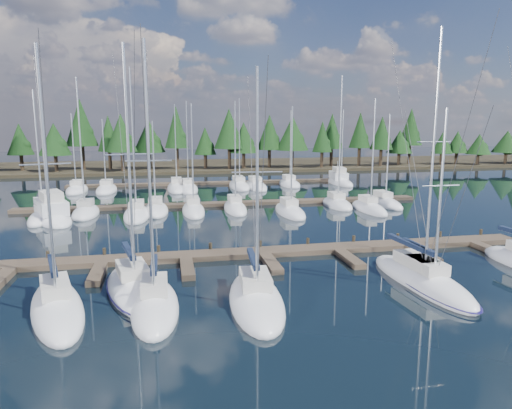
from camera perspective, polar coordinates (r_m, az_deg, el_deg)
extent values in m
plane|color=black|center=(47.42, -2.15, -2.22)|extent=(260.00, 260.00, 0.00)
cube|color=#2D2619|center=(106.45, -7.20, 4.82)|extent=(220.00, 30.00, 0.60)
cube|color=#4E4030|center=(35.93, 0.85, -5.98)|extent=(44.00, 2.00, 0.40)
cube|color=#4E4030|center=(34.12, -29.37, -8.23)|extent=(0.90, 4.00, 0.40)
cube|color=#4E4030|center=(32.71, -19.25, -8.22)|extent=(0.90, 4.00, 0.40)
cube|color=#4E4030|center=(32.37, -8.58, -7.94)|extent=(0.90, 4.00, 0.40)
cube|color=#4E4030|center=(33.13, 1.93, -7.40)|extent=(0.90, 4.00, 0.40)
cube|color=#4E4030|center=(34.91, 11.63, -6.68)|extent=(0.90, 4.00, 0.40)
cube|color=#4E4030|center=(37.59, 20.15, -5.89)|extent=(0.90, 4.00, 0.40)
cube|color=#4E4030|center=(40.97, 27.39, -5.11)|extent=(0.90, 4.00, 0.40)
cylinder|color=#2E2619|center=(37.17, -24.56, -5.98)|extent=(0.26, 0.26, 0.90)
cylinder|color=#2E2619|center=(36.43, -18.40, -5.88)|extent=(0.26, 0.26, 0.90)
cylinder|color=#2E2619|center=(36.11, -12.07, -5.72)|extent=(0.26, 0.26, 0.90)
cylinder|color=#2E2619|center=(36.24, -5.71, -5.48)|extent=(0.26, 0.26, 0.90)
cylinder|color=#2E2619|center=(36.80, 0.53, -5.18)|extent=(0.26, 0.26, 0.90)
cylinder|color=#2E2619|center=(37.78, 6.50, -4.84)|extent=(0.26, 0.26, 0.90)
cylinder|color=#2E2619|center=(39.15, 12.11, -4.47)|extent=(0.26, 0.26, 0.90)
cylinder|color=#2E2619|center=(40.86, 17.29, -4.09)|extent=(0.26, 0.26, 0.90)
cylinder|color=#2E2619|center=(42.88, 22.01, -3.71)|extent=(0.26, 0.26, 0.90)
cylinder|color=#2E2619|center=(45.17, 26.28, -3.35)|extent=(0.26, 0.26, 0.90)
cube|color=#4E4030|center=(57.09, -3.71, 0.11)|extent=(50.00, 1.80, 0.40)
cube|color=#4E4030|center=(76.74, -5.64, 2.69)|extent=(46.00, 1.80, 0.40)
ellipsoid|color=silver|center=(27.71, -23.58, -12.02)|extent=(5.09, 9.71, 1.90)
cube|color=beige|center=(27.73, -23.82, -9.36)|extent=(2.22, 3.27, 0.70)
cylinder|color=silver|center=(25.48, -24.70, 3.15)|extent=(0.20, 0.20, 13.02)
cylinder|color=silver|center=(28.57, -24.06, -7.23)|extent=(1.23, 3.99, 0.12)
cube|color=#121B32|center=(28.53, -24.09, -6.94)|extent=(1.40, 3.87, 0.30)
cylinder|color=silver|center=(25.42, -24.81, 4.61)|extent=(2.32, 0.72, 0.07)
cylinder|color=#3F3F44|center=(23.50, -24.47, 2.28)|extent=(1.12, 3.90, 13.33)
cylinder|color=#3F3F44|center=(27.96, -24.89, 3.38)|extent=(1.38, 4.80, 13.33)
ellipsoid|color=silver|center=(29.23, -14.98, -10.31)|extent=(4.89, 9.24, 1.90)
cube|color=beige|center=(29.26, -15.23, -7.82)|extent=(2.24, 3.11, 0.70)
cylinder|color=silver|center=(27.11, -15.58, 4.64)|extent=(0.19, 0.19, 13.54)
cylinder|color=silver|center=(30.04, -15.61, -5.87)|extent=(0.97, 3.80, 0.12)
cube|color=#121B32|center=(30.00, -15.62, -5.59)|extent=(1.16, 3.68, 0.30)
cylinder|color=silver|center=(27.06, -15.65, 6.07)|extent=(2.67, 0.67, 0.07)
cylinder|color=#3F3F44|center=(25.27, -14.93, 3.95)|extent=(0.87, 3.72, 13.85)
cylinder|color=#3F3F44|center=(29.42, -16.24, 4.73)|extent=(1.06, 4.58, 13.85)
ellipsoid|color=#130D45|center=(29.21, -14.99, -10.18)|extent=(5.09, 9.61, 0.18)
ellipsoid|color=silver|center=(26.33, -12.50, -12.55)|extent=(2.64, 7.85, 1.90)
cube|color=beige|center=(26.26, -12.59, -9.80)|extent=(1.44, 2.51, 0.70)
cylinder|color=silver|center=(24.07, -13.21, 3.78)|extent=(0.16, 0.16, 13.29)
cylinder|color=silver|center=(26.91, -12.62, -7.62)|extent=(0.14, 3.45, 0.12)
cube|color=#121B32|center=(26.87, -12.63, -7.32)|extent=(0.37, 3.29, 0.30)
cylinder|color=silver|center=(24.00, -13.27, 5.35)|extent=(2.33, 0.08, 0.07)
cylinder|color=#3F3F44|center=(22.41, -13.31, 2.93)|extent=(0.05, 3.40, 13.60)
cylinder|color=#3F3F44|center=(26.15, -13.06, 3.95)|extent=(0.05, 4.18, 13.60)
ellipsoid|color=silver|center=(26.58, 0.02, -12.07)|extent=(3.68, 9.24, 1.90)
cube|color=beige|center=(26.57, -0.10, -9.31)|extent=(1.87, 3.01, 0.70)
cylinder|color=silver|center=(24.35, 0.14, 2.67)|extent=(0.17, 0.17, 12.07)
cylinder|color=silver|center=(27.35, -0.37, -7.07)|extent=(0.41, 3.98, 0.12)
cube|color=#121B32|center=(27.31, -0.37, -6.77)|extent=(0.63, 3.81, 0.30)
cylinder|color=silver|center=(24.28, 0.15, 4.08)|extent=(2.71, 0.27, 0.07)
cylinder|color=#3F3F44|center=(22.46, 0.75, 1.64)|extent=(0.32, 3.91, 12.38)
cylinder|color=#3F3F44|center=(26.73, -0.48, 3.03)|extent=(0.39, 4.81, 12.38)
ellipsoid|color=silver|center=(31.00, 20.88, -9.45)|extent=(2.76, 8.93, 1.90)
cube|color=beige|center=(30.99, 20.58, -7.10)|extent=(1.50, 2.86, 0.70)
cylinder|color=silver|center=(29.24, 22.07, 1.22)|extent=(0.16, 0.16, 10.07)
cylinder|color=silver|center=(31.66, 19.65, -5.27)|extent=(0.14, 3.92, 0.12)
cube|color=#121B32|center=(31.62, 19.66, -5.01)|extent=(0.37, 3.75, 0.30)
cylinder|color=silver|center=(29.17, 22.14, 2.19)|extent=(2.44, 0.08, 0.07)
cylinder|color=#3F3F44|center=(27.71, 24.21, 0.29)|extent=(0.05, 3.86, 10.38)
cylinder|color=#3F3F44|center=(31.24, 19.69, 1.63)|extent=(0.06, 4.75, 10.38)
ellipsoid|color=#130D45|center=(30.98, 20.89, -9.33)|extent=(2.87, 9.29, 0.18)
ellipsoid|color=silver|center=(31.70, 19.74, -8.94)|extent=(3.31, 10.19, 1.90)
cube|color=beige|center=(31.73, 19.35, -6.63)|extent=(1.65, 3.30, 0.70)
cylinder|color=silver|center=(29.70, 21.25, 5.90)|extent=(0.17, 0.17, 14.69)
cylinder|color=silver|center=(32.48, 18.23, -4.80)|extent=(0.45, 4.41, 0.12)
cube|color=#121B32|center=(32.44, 18.25, -4.54)|extent=(0.66, 4.23, 0.30)
cylinder|color=silver|center=(29.66, 21.34, 7.31)|extent=(2.32, 0.24, 0.07)
cylinder|color=#3F3F44|center=(28.01, 23.85, 5.19)|extent=(0.35, 4.33, 15.00)
cylinder|color=#3F3F44|center=(31.88, 18.40, 6.05)|extent=(0.42, 5.33, 15.00)
ellipsoid|color=silver|center=(54.05, -24.92, -1.47)|extent=(2.60, 9.05, 1.90)
cube|color=beige|center=(54.27, -24.90, -0.14)|extent=(1.43, 2.90, 0.70)
cylinder|color=silver|center=(52.74, -25.62, 6.01)|extent=(0.16, 0.16, 12.50)
ellipsoid|color=silver|center=(54.43, -20.50, -1.09)|extent=(2.77, 7.39, 1.90)
cube|color=beige|center=(54.58, -20.51, 0.22)|extent=(1.52, 2.37, 0.70)
cylinder|color=silver|center=(53.17, -21.09, 7.13)|extent=(0.16, 0.16, 13.94)
ellipsoid|color=silver|center=(51.80, -14.68, -1.32)|extent=(2.76, 8.97, 1.90)
cube|color=beige|center=(52.02, -14.72, 0.07)|extent=(1.52, 2.87, 0.70)
cylinder|color=silver|center=(50.39, -15.14, 7.84)|extent=(0.16, 0.16, 14.85)
ellipsoid|color=silver|center=(53.68, -12.42, -0.82)|extent=(2.82, 7.90, 1.90)
cube|color=beige|center=(53.85, -12.46, 0.51)|extent=(1.55, 2.53, 0.70)
cylinder|color=silver|center=(52.52, -12.66, 5.05)|extent=(0.16, 0.16, 9.40)
ellipsoid|color=silver|center=(53.04, -7.83, -0.81)|extent=(2.52, 8.86, 1.90)
cube|color=beige|center=(53.26, -7.89, 0.55)|extent=(1.38, 2.83, 0.70)
cylinder|color=silver|center=(51.75, -7.98, 6.17)|extent=(0.16, 0.16, 11.29)
ellipsoid|color=silver|center=(53.79, -2.63, -0.57)|extent=(2.46, 8.29, 1.90)
cube|color=beige|center=(53.98, -2.70, 0.76)|extent=(1.35, 2.65, 0.70)
cylinder|color=silver|center=(52.53, -2.62, 6.49)|extent=(0.16, 0.16, 11.60)
ellipsoid|color=silver|center=(51.93, 4.26, -0.98)|extent=(2.69, 8.59, 1.90)
cube|color=beige|center=(52.12, 4.16, 0.41)|extent=(1.48, 2.75, 0.70)
cylinder|color=silver|center=(50.66, 4.49, 5.94)|extent=(0.16, 0.16, 10.92)
ellipsoid|color=silver|center=(57.17, 10.10, -0.07)|extent=(2.81, 7.14, 1.90)
cube|color=beige|center=(57.30, 10.01, 1.17)|extent=(1.55, 2.28, 0.70)
cylinder|color=silver|center=(55.97, 10.49, 8.12)|extent=(0.16, 0.16, 14.63)
ellipsoid|color=silver|center=(55.08, 13.94, -0.61)|extent=(2.43, 8.14, 1.90)
cube|color=beige|center=(55.24, 13.82, 0.69)|extent=(1.34, 2.60, 0.70)
cylinder|color=silver|center=(53.88, 14.44, 6.42)|extent=(0.16, 0.16, 11.87)
ellipsoid|color=silver|center=(59.40, 15.70, 0.09)|extent=(2.60, 8.40, 1.90)
cube|color=beige|center=(59.58, 15.58, 1.30)|extent=(1.43, 2.69, 0.70)
cylinder|color=silver|center=(58.31, 16.17, 5.79)|extent=(0.16, 0.16, 10.22)
ellipsoid|color=silver|center=(73.20, -21.47, 1.62)|extent=(2.89, 8.18, 1.90)
cube|color=beige|center=(73.44, -21.47, 2.59)|extent=(1.59, 2.62, 0.70)
cylinder|color=silver|center=(72.21, -21.84, 6.36)|extent=(0.16, 0.16, 10.49)
ellipsoid|color=silver|center=(71.89, -18.17, 1.68)|extent=(2.92, 8.50, 1.90)
cube|color=beige|center=(72.15, -18.19, 2.67)|extent=(1.61, 2.72, 0.70)
cylinder|color=silver|center=(70.89, -18.47, 6.17)|extent=(0.16, 0.16, 9.68)
ellipsoid|color=silver|center=(71.58, -9.87, 2.00)|extent=(2.89, 10.85, 1.90)
cube|color=beige|center=(71.96, -9.90, 3.01)|extent=(1.59, 3.47, 0.70)
cylinder|color=silver|center=(70.40, -10.02, 7.41)|extent=(0.16, 0.16, 11.87)
ellipsoid|color=silver|center=(70.07, -8.47, 1.87)|extent=(2.88, 9.28, 1.90)
cube|color=beige|center=(70.36, -8.51, 2.89)|extent=(1.58, 2.97, 0.70)
cylinder|color=silver|center=(68.94, -8.60, 7.57)|extent=(0.16, 0.16, 12.30)
ellipsoid|color=silver|center=(72.77, -2.11, 2.28)|extent=(2.90, 10.08, 1.90)
cube|color=beige|center=(73.10, -2.18, 3.27)|extent=(1.59, 3.22, 0.70)
cylinder|color=silver|center=(71.62, -2.09, 8.01)|extent=(0.16, 0.16, 12.88)
ellipsoid|color=silver|center=(72.36, -0.02, 2.24)|extent=(2.99, 10.06, 1.90)
cube|color=beige|center=(72.69, -0.10, 3.23)|extent=(1.64, 3.22, 0.70)
cylinder|color=silver|center=(71.29, 0.06, 6.85)|extent=(0.16, 0.16, 10.00)
ellipsoid|color=silver|center=(75.01, 4.20, 2.50)|extent=(2.99, 7.63, 1.90)
cube|color=beige|center=(75.22, 4.14, 3.45)|extent=(1.64, 2.44, 0.70)
cylinder|color=silver|center=(74.05, 4.34, 7.36)|extent=(0.16, 0.16, 11.07)
ellipsoid|color=silver|center=(77.99, 10.46, 2.66)|extent=(2.75, 9.09, 1.90)
cube|color=beige|center=(78.27, 10.37, 3.57)|extent=(1.51, 2.91, 0.70)
cylinder|color=silver|center=(77.00, 10.75, 7.39)|extent=(0.16, 0.16, 11.25)
ellipsoid|color=silver|center=(53.12, -24.13, -1.66)|extent=(7.12, 10.85, 2.06)
cube|color=silver|center=(52.87, -24.24, -0.18)|extent=(4.55, 6.23, 1.38)
cube|color=beige|center=(52.19, -24.24, 0.97)|extent=(3.13, 4.06, 1.03)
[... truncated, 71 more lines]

